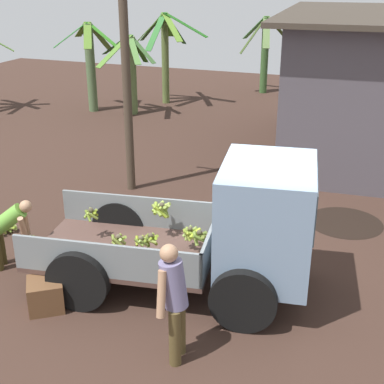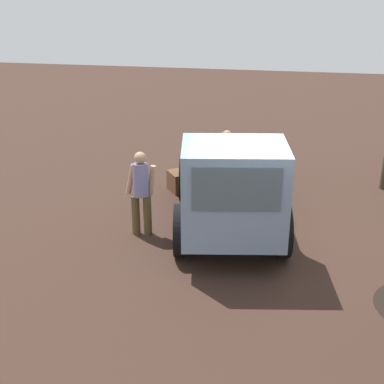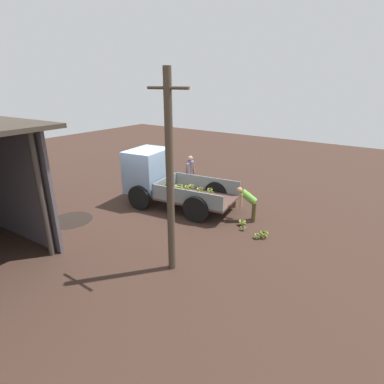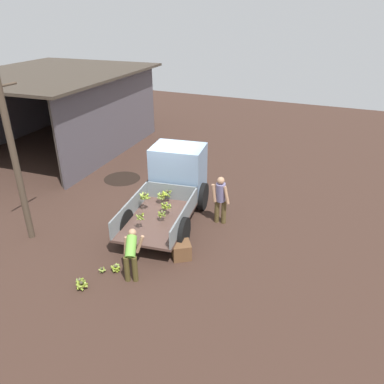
% 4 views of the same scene
% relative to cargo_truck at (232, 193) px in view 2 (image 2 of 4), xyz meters
% --- Properties ---
extents(ground, '(36.00, 36.00, 0.00)m').
position_rel_cargo_truck_xyz_m(ground, '(0.16, 0.52, -1.12)').
color(ground, '#39261E').
extents(cargo_truck, '(4.53, 2.55, 2.16)m').
position_rel_cargo_truck_xyz_m(cargo_truck, '(0.00, 0.00, 0.00)').
color(cargo_truck, brown).
rests_on(cargo_truck, ground).
extents(person_foreground_visitor, '(0.41, 0.62, 1.67)m').
position_rel_cargo_truck_xyz_m(person_foreground_visitor, '(-0.29, -1.77, -0.19)').
color(person_foreground_visitor, brown).
rests_on(person_foreground_visitor, ground).
extents(person_worker_loading, '(0.77, 0.62, 1.23)m').
position_rel_cargo_truck_xyz_m(person_worker_loading, '(-3.75, -0.57, -0.39)').
color(person_worker_loading, '#483D1D').
rests_on(person_worker_loading, ground).
extents(banana_bunch_on_ground_0, '(0.19, 0.20, 0.16)m').
position_rel_cargo_truck_xyz_m(banana_bunch_on_ground_0, '(-3.99, 0.25, -1.02)').
color(banana_bunch_on_ground_0, '#433C2B').
rests_on(banana_bunch_on_ground_0, ground).
extents(banana_bunch_on_ground_1, '(0.28, 0.26, 0.22)m').
position_rel_cargo_truck_xyz_m(banana_bunch_on_ground_1, '(-3.81, -0.06, -1.00)').
color(banana_bunch_on_ground_1, '#4E4632').
rests_on(banana_bunch_on_ground_1, ground).
extents(banana_bunch_on_ground_2, '(0.23, 0.23, 0.18)m').
position_rel_cargo_truck_xyz_m(banana_bunch_on_ground_2, '(-4.61, 0.50, -1.02)').
color(banana_bunch_on_ground_2, brown).
rests_on(banana_bunch_on_ground_2, ground).
extents(banana_bunch_on_ground_3, '(0.31, 0.32, 0.24)m').
position_rel_cargo_truck_xyz_m(banana_bunch_on_ground_3, '(-4.74, 0.32, -0.98)').
color(banana_bunch_on_ground_3, '#403A29').
rests_on(banana_bunch_on_ground_3, ground).
extents(wooden_crate_0, '(0.71, 0.71, 0.47)m').
position_rel_cargo_truck_xyz_m(wooden_crate_0, '(-2.51, -1.41, -0.88)').
color(wooden_crate_0, brown).
rests_on(wooden_crate_0, ground).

